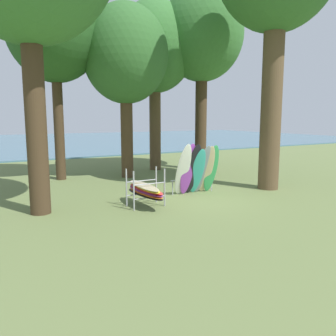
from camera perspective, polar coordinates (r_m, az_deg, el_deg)
name	(u,v)px	position (r m, az deg, el deg)	size (l,w,h in m)	color
ground_plane	(198,197)	(12.68, 5.08, -4.88)	(80.00, 80.00, 0.00)	olive
lake_water	(44,142)	(42.83, -19.90, 4.15)	(80.00, 36.00, 0.10)	#477084
tree_mid_behind	(202,35)	(19.67, 5.68, 21.12)	(4.41, 4.41, 9.88)	#42301E
tree_far_left_back	(54,27)	(17.19, -18.37, 21.30)	(4.28, 4.28, 9.37)	#42301E
tree_far_right_back	(125,55)	(16.97, -7.08, 18.07)	(4.00, 4.00, 8.14)	#4C3823
tree_deep_back	(155,49)	(19.43, -2.23, 19.22)	(4.23, 4.23, 9.06)	brown
leaning_board_pile	(197,170)	(12.93, 4.87, -0.32)	(1.88, 0.95, 1.99)	white
board_storage_rack	(145,190)	(11.32, -3.81, -3.63)	(1.15, 2.13, 1.25)	#9EA0A5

